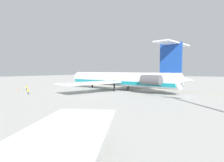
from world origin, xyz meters
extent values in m
plane|color=#ADADA8|center=(0.00, 0.00, 0.00)|extent=(349.50, 349.50, 0.00)
cylinder|color=silver|center=(-4.37, 5.41, 3.72)|extent=(41.99, 12.27, 4.47)
cone|color=silver|center=(16.21, 1.47, 3.72)|extent=(5.38, 5.09, 4.29)
cone|color=silver|center=(-24.94, 9.35, 4.13)|extent=(7.12, 4.96, 3.80)
cube|color=teal|center=(-4.37, 5.41, 2.72)|extent=(41.09, 12.19, 0.98)
cube|color=silver|center=(-1.28, 16.57, 2.94)|extent=(12.08, 19.85, 0.45)
cube|color=silver|center=(-5.62, -6.11, 2.94)|extent=(8.53, 19.14, 0.45)
cylinder|color=#515156|center=(-17.86, 11.66, 4.06)|extent=(5.97, 3.60, 2.59)
cube|color=silver|center=(-18.01, 10.89, 4.06)|extent=(3.56, 2.03, 0.54)
cylinder|color=#515156|center=(-19.22, 4.59, 4.06)|extent=(5.97, 3.60, 2.59)
cube|color=silver|center=(-19.07, 5.36, 4.06)|extent=(3.56, 2.03, 0.54)
cube|color=#19429E|center=(-22.20, 8.83, 9.92)|extent=(6.03, 1.58, 7.91)
cube|color=silver|center=(-21.98, 12.43, 13.56)|extent=(5.34, 7.19, 0.31)
cube|color=silver|center=(-23.33, 5.39, 13.56)|extent=(5.34, 7.19, 0.31)
cylinder|color=black|center=(8.21, 3.00, 1.69)|extent=(0.49, 0.49, 3.39)
cylinder|color=black|center=(-5.06, 9.18, 1.69)|extent=(0.49, 0.49, 3.39)
cylinder|color=black|center=(-6.41, 2.16, 1.69)|extent=(0.49, 0.49, 3.39)
cube|color=white|center=(-26.10, 51.55, 2.51)|extent=(10.98, 15.22, 0.45)
cylinder|color=black|center=(11.64, 27.59, 0.39)|extent=(0.10, 0.10, 0.78)
cylinder|color=black|center=(11.65, 27.73, 0.39)|extent=(0.10, 0.10, 0.78)
cylinder|color=yellow|center=(11.64, 27.66, 1.09)|extent=(0.26, 0.26, 0.62)
sphere|color=tan|center=(11.64, 27.66, 1.52)|extent=(0.24, 0.24, 0.24)
cylinder|color=yellow|center=(11.63, 27.49, 1.12)|extent=(0.07, 0.07, 0.52)
cylinder|color=yellow|center=(11.65, 27.83, 1.12)|extent=(0.07, 0.07, 0.52)
cylinder|color=black|center=(21.31, 21.59, 0.40)|extent=(0.10, 0.10, 0.80)
cylinder|color=black|center=(21.17, 21.55, 0.40)|extent=(0.10, 0.10, 0.80)
cylinder|color=yellow|center=(21.24, 21.57, 1.12)|extent=(0.27, 0.27, 0.63)
sphere|color=brown|center=(21.24, 21.57, 1.56)|extent=(0.25, 0.25, 0.25)
cylinder|color=yellow|center=(21.41, 21.62, 1.15)|extent=(0.07, 0.07, 0.54)
cylinder|color=yellow|center=(21.07, 21.52, 1.15)|extent=(0.07, 0.07, 0.54)
cone|color=#EA590F|center=(15.74, -12.32, 0.28)|extent=(0.40, 0.40, 0.55)
cone|color=#EA590F|center=(22.58, 23.58, 0.28)|extent=(0.40, 0.40, 0.55)
cone|color=#EA590F|center=(14.89, -21.36, 0.28)|extent=(0.40, 0.40, 0.55)
cube|color=gold|center=(-4.37, -3.90, 0.00)|extent=(100.95, 13.37, 0.01)
camera|label=1|loc=(-34.29, 59.20, 6.47)|focal=29.74mm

